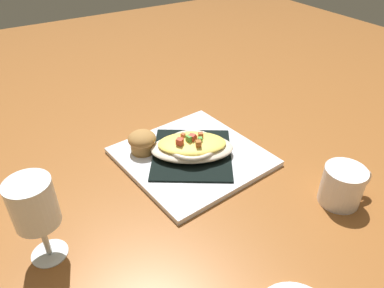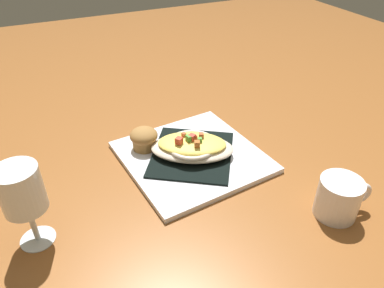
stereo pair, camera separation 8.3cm
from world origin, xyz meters
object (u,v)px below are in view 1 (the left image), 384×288
object	(u,v)px
square_plate	(192,157)
gratin_dish	(192,146)
coffee_mug	(342,187)
stemmed_glass	(34,207)
muffin	(142,141)

from	to	relation	value
square_plate	gratin_dish	xyz separation A→B (m)	(0.00, -0.00, 0.03)
coffee_mug	stemmed_glass	xyz separation A→B (m)	(-0.17, -0.53, 0.08)
gratin_dish	square_plate	bearing A→B (deg)	127.58
square_plate	coffee_mug	world-z (taller)	coffee_mug
coffee_mug	stemmed_glass	distance (m)	0.56
square_plate	coffee_mug	size ratio (longest dim) A/B	2.70
muffin	coffee_mug	world-z (taller)	coffee_mug
muffin	stemmed_glass	bearing A→B (deg)	-56.22
gratin_dish	stemmed_glass	world-z (taller)	stemmed_glass
square_plate	stemmed_glass	bearing A→B (deg)	-73.85
muffin	stemmed_glass	distance (m)	0.32
gratin_dish	stemmed_glass	bearing A→B (deg)	-73.85
muffin	coffee_mug	bearing A→B (deg)	37.69
square_plate	muffin	bearing A→B (deg)	-128.84
stemmed_glass	square_plate	bearing A→B (deg)	106.15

